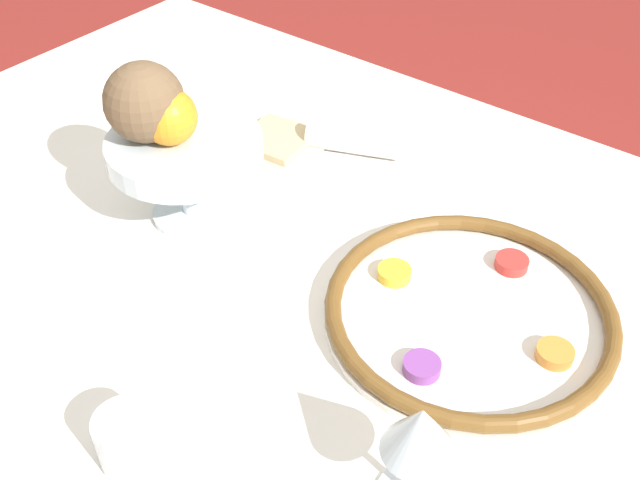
% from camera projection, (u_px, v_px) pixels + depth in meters
% --- Properties ---
extents(dining_table, '(1.42, 1.01, 0.76)m').
position_uv_depth(dining_table, '(282.00, 417.00, 1.25)').
color(dining_table, white).
rests_on(dining_table, ground_plane).
extents(seder_plate, '(0.35, 0.35, 0.03)m').
position_uv_depth(seder_plate, '(470.00, 312.00, 0.88)').
color(seder_plate, silver).
rests_on(seder_plate, dining_table).
extents(wine_glass, '(0.07, 0.07, 0.13)m').
position_uv_depth(wine_glass, '(419.00, 436.00, 0.66)').
color(wine_glass, silver).
rests_on(wine_glass, dining_table).
extents(fruit_stand, '(0.21, 0.21, 0.13)m').
position_uv_depth(fruit_stand, '(186.00, 155.00, 0.98)').
color(fruit_stand, silver).
rests_on(fruit_stand, dining_table).
extents(orange_fruit, '(0.07, 0.07, 0.07)m').
position_uv_depth(orange_fruit, '(169.00, 117.00, 0.94)').
color(orange_fruit, orange).
rests_on(orange_fruit, fruit_stand).
extents(coconut, '(0.10, 0.10, 0.10)m').
position_uv_depth(coconut, '(144.00, 102.00, 0.94)').
color(coconut, brown).
rests_on(coconut, fruit_stand).
extents(bread_plate, '(0.15, 0.15, 0.02)m').
position_uv_depth(bread_plate, '(277.00, 142.00, 1.18)').
color(bread_plate, beige).
rests_on(bread_plate, dining_table).
extents(napkin_roll, '(0.15, 0.10, 0.05)m').
position_uv_depth(napkin_roll, '(353.00, 139.00, 1.16)').
color(napkin_roll, white).
rests_on(napkin_roll, dining_table).
extents(cup_far, '(0.06, 0.06, 0.06)m').
position_uv_depth(cup_far, '(128.00, 440.00, 0.73)').
color(cup_far, silver).
rests_on(cup_far, dining_table).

